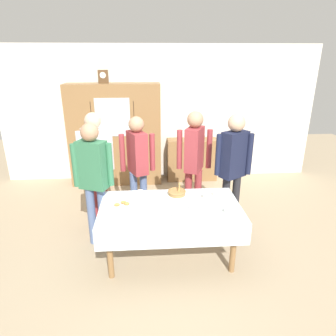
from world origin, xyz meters
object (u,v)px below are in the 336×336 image
Objects in this scene: pastry_plate at (122,205)px; person_behind_table_right at (96,158)px; tea_cup_near_left at (205,196)px; tea_cup_mid_right at (140,193)px; tea_cup_far_left at (216,194)px; tea_cup_near_right at (175,217)px; dining_table at (170,214)px; person_behind_table_left at (194,157)px; spoon_near_left at (123,217)px; bread_basket at (177,192)px; tea_cup_center at (193,208)px; person_beside_shelf at (138,160)px; person_near_right_end at (233,162)px; book_stack at (193,138)px; tea_cup_far_right at (227,211)px; spoon_near_right at (193,201)px; spoon_far_right at (208,214)px; wall_cabinet at (115,135)px; bookshelf_low at (192,159)px; mantel_clock at (103,77)px; person_by_cabinet at (93,173)px.

person_behind_table_right reaches higher than pastry_plate.
tea_cup_mid_right is at bearing 169.02° from tea_cup_near_left.
tea_cup_far_left is 0.81m from tea_cup_near_right.
dining_table is 13.32× the size of tea_cup_near_right.
tea_cup_far_left is 0.07× the size of person_behind_table_left.
tea_cup_far_left is at bearing 24.19° from dining_table.
tea_cup_near_right is at bearing -83.66° from dining_table.
tea_cup_mid_right is 0.07× the size of person_behind_table_left.
tea_cup_near_right reaches higher than spoon_near_left.
bread_basket reaches higher than tea_cup_far_left.
tea_cup_center is 0.08× the size of person_beside_shelf.
person_near_right_end is at bearing 48.14° from tea_cup_far_left.
book_stack is 1.59× the size of tea_cup_far_right.
spoon_near_left and spoon_near_right have the same top height.
person_behind_table_right reaches higher than tea_cup_near_left.
person_behind_table_left reaches higher than tea_cup_far_right.
spoon_near_right is (-0.13, 0.33, 0.00)m from spoon_far_right.
person_behind_table_right is (-0.12, -1.61, 0.07)m from wall_cabinet.
person_behind_table_right is (-0.61, -0.00, 0.05)m from person_beside_shelf.
bread_basket is 0.88m from spoon_near_left.
wall_cabinet reaches higher than tea_cup_far_left.
tea_cup_far_right is 0.48m from spoon_near_right.
tea_cup_near_left is 1.20m from person_beside_shelf.
wall_cabinet is at bearing 114.34° from bread_basket.
spoon_far_right is 0.07× the size of person_beside_shelf.
wall_cabinet reaches higher than tea_cup_mid_right.
tea_cup_far_right and tea_cup_near_left have the same top height.
tea_cup_center is at bearing -98.26° from bookshelf_low.
person_behind_table_left reaches higher than tea_cup_mid_right.
bookshelf_low is 4.97× the size of book_stack.
person_behind_table_right is (-1.68, 1.17, 0.30)m from tea_cup_far_right.
spoon_near_left is at bearing -159.17° from dining_table.
tea_cup_center is (1.31, -2.68, -1.35)m from mantel_clock.
mantel_clock is at bearing 118.01° from spoon_far_right.
tea_cup_mid_right is 0.38m from pastry_plate.
person_behind_table_right reaches higher than bookshelf_low.
bookshelf_low is at bearing 64.16° from pastry_plate.
person_near_right_end reaches higher than tea_cup_far_right.
person_by_cabinet is at bearing -84.77° from person_behind_table_right.
tea_cup_near_left is at bearing 8.11° from pastry_plate.
bookshelf_low is 2.82m from person_by_cabinet.
mantel_clock is at bearing 121.50° from tea_cup_far_right.
dining_table is 13.32× the size of tea_cup_far_right.
pastry_plate is at bearing -171.89° from tea_cup_near_left.
tea_cup_near_right is 1.36m from person_beside_shelf.
tea_cup_far_left is at bearing -5.81° from tea_cup_mid_right.
person_behind_table_right reaches higher than dining_table.
tea_cup_near_left is at bearing -40.65° from person_beside_shelf.
person_behind_table_left is (0.31, 0.57, 0.30)m from bread_basket.
spoon_near_right is at bearing 136.63° from tea_cup_far_right.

